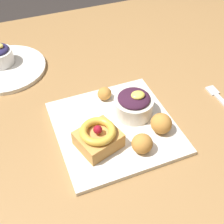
{
  "coord_description": "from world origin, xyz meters",
  "views": [
    {
      "loc": [
        -0.19,
        -0.51,
        1.26
      ],
      "look_at": [
        -0.01,
        -0.05,
        0.77
      ],
      "focal_mm": 46.65,
      "sensor_mm": 36.0,
      "label": 1
    }
  ],
  "objects_px": {
    "fritter_front": "(161,123)",
    "fritter_middle": "(142,144)",
    "fritter_back": "(104,94)",
    "fork": "(220,98)",
    "back_plate": "(6,68)",
    "berry_ramekin": "(134,104)",
    "cake_slice": "(98,137)",
    "front_plate": "(115,127)"
  },
  "relations": [
    {
      "from": "fritter_front",
      "to": "cake_slice",
      "type": "bearing_deg",
      "value": 175.35
    },
    {
      "from": "fritter_front",
      "to": "fritter_back",
      "type": "relative_size",
      "value": 1.38
    },
    {
      "from": "fritter_back",
      "to": "back_plate",
      "type": "height_order",
      "value": "fritter_back"
    },
    {
      "from": "fritter_middle",
      "to": "back_plate",
      "type": "xyz_separation_m",
      "value": [
        -0.24,
        0.43,
        -0.03
      ]
    },
    {
      "from": "fritter_front",
      "to": "fork",
      "type": "xyz_separation_m",
      "value": [
        0.21,
        0.05,
        -0.03
      ]
    },
    {
      "from": "cake_slice",
      "to": "fritter_middle",
      "type": "bearing_deg",
      "value": -30.1
    },
    {
      "from": "fritter_back",
      "to": "back_plate",
      "type": "distance_m",
      "value": 0.33
    },
    {
      "from": "fritter_middle",
      "to": "fork",
      "type": "height_order",
      "value": "fritter_middle"
    },
    {
      "from": "berry_ramekin",
      "to": "fork",
      "type": "relative_size",
      "value": 0.77
    },
    {
      "from": "fritter_back",
      "to": "fork",
      "type": "relative_size",
      "value": 0.3
    },
    {
      "from": "back_plate",
      "to": "fork",
      "type": "distance_m",
      "value": 0.63
    },
    {
      "from": "front_plate",
      "to": "back_plate",
      "type": "relative_size",
      "value": 1.17
    },
    {
      "from": "cake_slice",
      "to": "berry_ramekin",
      "type": "height_order",
      "value": "berry_ramekin"
    },
    {
      "from": "front_plate",
      "to": "berry_ramekin",
      "type": "xyz_separation_m",
      "value": [
        0.06,
        0.02,
        0.04
      ]
    },
    {
      "from": "fritter_middle",
      "to": "back_plate",
      "type": "distance_m",
      "value": 0.5
    },
    {
      "from": "fritter_back",
      "to": "fork",
      "type": "distance_m",
      "value": 0.31
    },
    {
      "from": "fritter_middle",
      "to": "fritter_back",
      "type": "xyz_separation_m",
      "value": [
        -0.02,
        0.19,
        -0.0
      ]
    },
    {
      "from": "front_plate",
      "to": "berry_ramekin",
      "type": "relative_size",
      "value": 2.89
    },
    {
      "from": "berry_ramekin",
      "to": "fritter_middle",
      "type": "xyz_separation_m",
      "value": [
        -0.03,
        -0.11,
        -0.01
      ]
    },
    {
      "from": "fritter_back",
      "to": "back_plate",
      "type": "xyz_separation_m",
      "value": [
        -0.23,
        0.24,
        -0.02
      ]
    },
    {
      "from": "berry_ramekin",
      "to": "fork",
      "type": "bearing_deg",
      "value": -6.55
    },
    {
      "from": "cake_slice",
      "to": "fritter_front",
      "type": "bearing_deg",
      "value": -4.65
    },
    {
      "from": "back_plate",
      "to": "fritter_back",
      "type": "bearing_deg",
      "value": -46.86
    },
    {
      "from": "fritter_front",
      "to": "back_plate",
      "type": "height_order",
      "value": "fritter_front"
    },
    {
      "from": "berry_ramekin",
      "to": "cake_slice",
      "type": "bearing_deg",
      "value": -150.78
    },
    {
      "from": "back_plate",
      "to": "fritter_front",
      "type": "bearing_deg",
      "value": -51.83
    },
    {
      "from": "fork",
      "to": "fritter_middle",
      "type": "bearing_deg",
      "value": 108.98
    },
    {
      "from": "cake_slice",
      "to": "berry_ramekin",
      "type": "distance_m",
      "value": 0.13
    },
    {
      "from": "fritter_front",
      "to": "fritter_middle",
      "type": "distance_m",
      "value": 0.08
    },
    {
      "from": "berry_ramekin",
      "to": "back_plate",
      "type": "bearing_deg",
      "value": 130.84
    },
    {
      "from": "berry_ramekin",
      "to": "back_plate",
      "type": "distance_m",
      "value": 0.42
    },
    {
      "from": "cake_slice",
      "to": "fritter_back",
      "type": "height_order",
      "value": "cake_slice"
    },
    {
      "from": "back_plate",
      "to": "fork",
      "type": "relative_size",
      "value": 1.91
    },
    {
      "from": "fritter_middle",
      "to": "back_plate",
      "type": "height_order",
      "value": "fritter_middle"
    },
    {
      "from": "cake_slice",
      "to": "back_plate",
      "type": "bearing_deg",
      "value": 112.66
    },
    {
      "from": "berry_ramekin",
      "to": "fritter_back",
      "type": "distance_m",
      "value": 0.09
    },
    {
      "from": "cake_slice",
      "to": "fork",
      "type": "height_order",
      "value": "cake_slice"
    },
    {
      "from": "fritter_front",
      "to": "fritter_back",
      "type": "bearing_deg",
      "value": 118.68
    },
    {
      "from": "fritter_back",
      "to": "back_plate",
      "type": "relative_size",
      "value": 0.16
    },
    {
      "from": "berry_ramekin",
      "to": "fritter_back",
      "type": "height_order",
      "value": "berry_ramekin"
    },
    {
      "from": "berry_ramekin",
      "to": "fritter_front",
      "type": "height_order",
      "value": "berry_ramekin"
    },
    {
      "from": "fritter_front",
      "to": "fork",
      "type": "relative_size",
      "value": 0.41
    }
  ]
}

